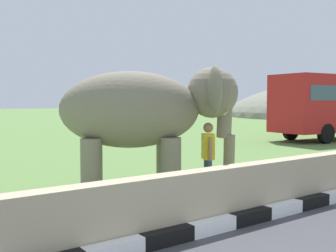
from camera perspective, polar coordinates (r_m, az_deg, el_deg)
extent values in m
cube|color=white|center=(5.84, -7.59, -16.87)|extent=(0.90, 0.20, 0.24)
cube|color=black|center=(6.30, -0.11, -15.31)|extent=(0.90, 0.20, 0.24)
cube|color=white|center=(6.84, 6.18, -13.78)|extent=(0.90, 0.20, 0.24)
cube|color=black|center=(7.45, 11.43, -12.37)|extent=(0.90, 0.20, 0.24)
cube|color=white|center=(8.12, 15.80, -11.11)|extent=(0.90, 0.20, 0.24)
cube|color=black|center=(8.82, 19.46, -9.99)|extent=(0.90, 0.20, 0.24)
cube|color=tan|center=(7.63, 10.29, -9.04)|extent=(28.00, 0.36, 1.00)
cylinder|color=gray|center=(9.74, -0.34, -5.15)|extent=(0.44, 0.44, 1.36)
cylinder|color=gray|center=(8.86, 0.42, -6.02)|extent=(0.44, 0.44, 1.36)
cylinder|color=gray|center=(9.67, -10.42, -5.27)|extent=(0.44, 0.44, 1.36)
cylinder|color=gray|center=(8.78, -10.69, -6.17)|extent=(0.44, 0.44, 1.36)
ellipsoid|color=gray|center=(9.11, -5.29, 2.30)|extent=(3.49, 2.88, 1.70)
sphere|color=gray|center=(9.38, 6.22, 4.66)|extent=(1.16, 1.16, 1.16)
ellipsoid|color=#D84C8C|center=(9.46, 7.94, 5.55)|extent=(0.62, 0.73, 0.44)
ellipsoid|color=gray|center=(10.11, 4.35, 4.88)|extent=(0.64, 0.91, 1.00)
ellipsoid|color=gray|center=(8.59, 6.55, 5.10)|extent=(0.64, 0.91, 1.00)
cylinder|color=gray|center=(9.46, 7.90, 1.31)|extent=(0.51, 0.56, 0.98)
cylinder|color=gray|center=(9.55, 8.53, -3.49)|extent=(0.37, 0.39, 0.81)
cone|color=beige|center=(9.71, 7.13, 1.96)|extent=(0.39, 0.56, 0.22)
cone|color=beige|center=(9.17, 8.04, 1.86)|extent=(0.39, 0.56, 0.22)
cylinder|color=navy|center=(9.60, 5.46, -6.94)|extent=(0.15, 0.15, 0.82)
cylinder|color=navy|center=(9.41, 5.71, -7.16)|extent=(0.15, 0.15, 0.82)
cube|color=yellow|center=(9.40, 5.61, -2.85)|extent=(0.41, 0.47, 0.58)
cylinder|color=#9E7251|center=(9.65, 5.30, -2.85)|extent=(0.13, 0.14, 0.52)
cylinder|color=#9E7251|center=(9.15, 5.94, -3.21)|extent=(0.14, 0.15, 0.52)
sphere|color=#9E7251|center=(9.36, 5.63, -0.23)|extent=(0.23, 0.23, 0.23)
cylinder|color=black|center=(23.47, 16.76, -0.63)|extent=(1.02, 0.39, 1.00)
cylinder|color=black|center=(21.99, 21.18, -1.00)|extent=(1.02, 0.39, 1.00)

